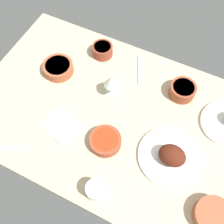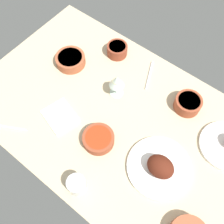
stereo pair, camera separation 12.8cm
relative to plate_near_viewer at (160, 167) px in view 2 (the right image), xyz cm
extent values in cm
cube|color=#C6B28E|center=(33.40, -8.87, -4.91)|extent=(140.00, 90.00, 4.00)
cylinder|color=white|center=(0.27, -0.52, -2.11)|extent=(28.84, 28.84, 1.60)
ellipsoid|color=#511E11|center=(-0.34, 0.67, 2.70)|extent=(12.16, 9.82, 8.71)
cylinder|color=brown|center=(54.92, -40.86, 0.27)|extent=(11.26, 11.26, 6.35)
cylinder|color=brown|center=(54.92, -40.86, 2.95)|extent=(9.23, 9.23, 1.00)
cylinder|color=brown|center=(29.42, 6.30, -0.58)|extent=(14.81, 14.81, 4.65)
cylinder|color=#9E3314|center=(29.42, 6.30, 1.24)|extent=(12.15, 12.15, 1.00)
cylinder|color=#A35133|center=(70.76, -19.90, -0.24)|extent=(15.99, 15.99, 5.33)
cylinder|color=white|center=(70.76, -19.90, 1.92)|extent=(13.11, 13.11, 1.00)
cylinder|color=brown|center=(6.60, -35.12, 0.30)|extent=(13.18, 13.18, 6.41)
cylinder|color=#DBCC7A|center=(6.60, -35.12, 3.00)|extent=(10.81, 10.81, 1.00)
cylinder|color=silver|center=(39.11, -19.93, -2.66)|extent=(7.00, 7.00, 0.50)
cylinder|color=silver|center=(39.11, -19.93, 1.09)|extent=(1.00, 1.00, 7.00)
cone|color=silver|center=(39.11, -19.93, 7.84)|extent=(7.60, 7.60, 6.50)
cylinder|color=beige|center=(39.11, -19.93, 6.39)|extent=(4.18, 4.18, 2.80)
cylinder|color=silver|center=(22.93, 28.23, 1.12)|extent=(7.95, 7.95, 8.05)
cube|color=white|center=(52.39, 8.06, -2.31)|extent=(19.11, 17.37, 1.20)
cube|color=silver|center=(67.80, 27.80, -2.51)|extent=(16.16, 9.23, 0.80)
cube|color=silver|center=(32.09, -39.57, -2.51)|extent=(8.36, 17.69, 0.80)
camera|label=1|loc=(6.62, 45.79, 112.11)|focal=42.19mm
camera|label=2|loc=(-4.23, 38.97, 112.11)|focal=42.19mm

